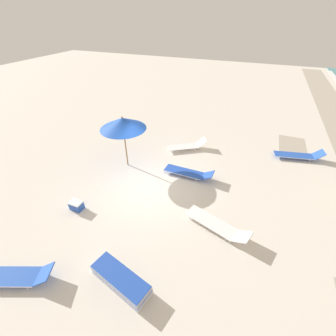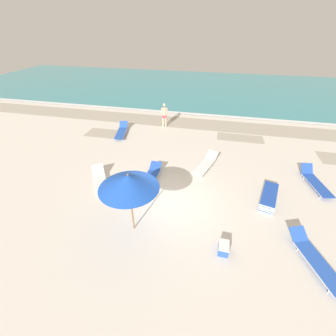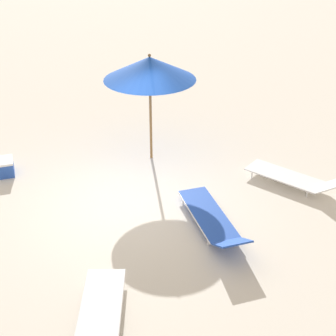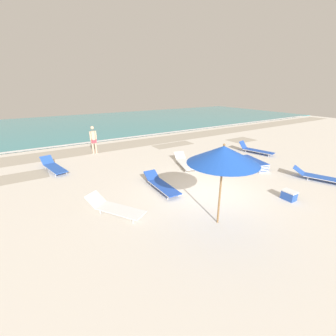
# 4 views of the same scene
# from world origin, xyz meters

# --- Properties ---
(ground_plane) EXTENTS (60.00, 60.00, 0.16)m
(ground_plane) POSITION_xyz_m (0.00, 0.01, -0.08)
(ground_plane) COLOR silver
(ocean_water) EXTENTS (60.00, 18.94, 0.07)m
(ocean_water) POSITION_xyz_m (0.00, 20.59, 0.03)
(ocean_water) COLOR teal
(ocean_water) RESTS_ON ground_plane
(beach_umbrella) EXTENTS (2.09, 2.09, 2.57)m
(beach_umbrella) POSITION_xyz_m (-1.06, -1.70, 2.24)
(beach_umbrella) COLOR olive
(beach_umbrella) RESTS_ON ground_plane
(lounger_stack) EXTENTS (1.06, 1.96, 0.41)m
(lounger_stack) POSITION_xyz_m (4.23, 1.14, 0.21)
(lounger_stack) COLOR blue
(lounger_stack) RESTS_ON ground_plane
(sun_lounger_under_umbrella) EXTENTS (1.66, 2.13, 0.53)m
(sun_lounger_under_umbrella) POSITION_xyz_m (-3.63, 0.57, 0.21)
(sun_lounger_under_umbrella) COLOR white
(sun_lounger_under_umbrella) RESTS_ON ground_plane
(sun_lounger_beside_umbrella) EXTENTS (1.32, 2.44, 0.47)m
(sun_lounger_beside_umbrella) POSITION_xyz_m (1.26, 3.24, 0.20)
(sun_lounger_beside_umbrella) COLOR white
(sun_lounger_beside_umbrella) RESTS_ON ground_plane
(sun_lounger_near_water_left) EXTENTS (1.42, 2.41, 0.48)m
(sun_lounger_near_water_left) POSITION_xyz_m (5.28, -1.80, 0.20)
(sun_lounger_near_water_left) COLOR blue
(sun_lounger_near_water_left) RESTS_ON ground_plane
(sun_lounger_near_water_right) EXTENTS (1.09, 2.29, 0.63)m
(sun_lounger_near_water_right) POSITION_xyz_m (6.59, 2.79, 0.22)
(sun_lounger_near_water_right) COLOR blue
(sun_lounger_near_water_right) RESTS_ON ground_plane
(sun_lounger_mid_beach_solo) EXTENTS (1.08, 2.40, 0.54)m
(sun_lounger_mid_beach_solo) POSITION_xyz_m (-4.86, 6.26, 0.21)
(sun_lounger_mid_beach_solo) COLOR blue
(sun_lounger_mid_beach_solo) RESTS_ON ground_plane
(sun_lounger_mid_beach_pair_a) EXTENTS (0.68, 2.32, 0.46)m
(sun_lounger_mid_beach_pair_a) POSITION_xyz_m (-1.32, 1.39, 0.20)
(sun_lounger_mid_beach_pair_a) COLOR blue
(sun_lounger_mid_beach_pair_a) RESTS_ON ground_plane
(beachgoer_wading_adult) EXTENTS (0.44, 0.27, 1.76)m
(beachgoer_wading_adult) POSITION_xyz_m (-2.22, 8.24, 1.00)
(beachgoer_wading_adult) COLOR beige
(beachgoer_wading_adult) RESTS_ON ground_plane
(cooler_box) EXTENTS (0.36, 0.51, 0.37)m
(cooler_box) POSITION_xyz_m (2.32, -2.03, 0.19)
(cooler_box) COLOR blue
(cooler_box) RESTS_ON ground_plane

